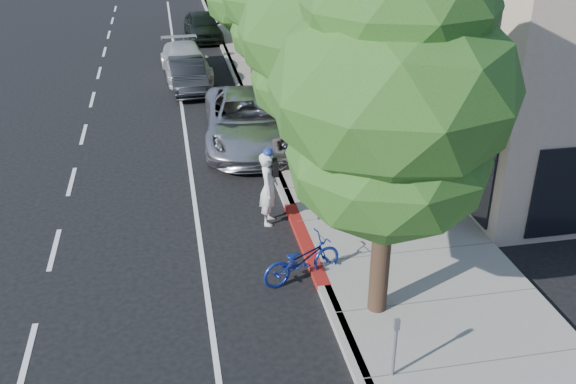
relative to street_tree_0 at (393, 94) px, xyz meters
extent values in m
plane|color=black|center=(-0.90, 2.00, -4.87)|extent=(120.00, 120.00, 0.00)
cube|color=gray|center=(1.40, 10.00, -4.80)|extent=(4.60, 56.00, 0.15)
cube|color=#9E998E|center=(-0.90, 10.00, -4.80)|extent=(0.30, 56.00, 0.15)
cube|color=maroon|center=(-0.90, 3.00, -4.80)|extent=(0.32, 4.00, 0.15)
cylinder|color=black|center=(0.00, 0.00, -3.46)|extent=(0.40, 0.40, 2.82)
ellipsoid|color=#1D5118|center=(0.00, 0.00, -1.25)|extent=(3.91, 3.91, 3.13)
ellipsoid|color=#1D5118|center=(0.00, 0.00, 0.12)|extent=(4.60, 4.60, 3.68)
ellipsoid|color=#1D5118|center=(0.00, 0.00, 1.57)|extent=(3.45, 3.45, 2.76)
cylinder|color=black|center=(0.00, 6.00, -3.55)|extent=(0.40, 0.40, 2.64)
ellipsoid|color=#1D5118|center=(0.00, 6.00, -1.48)|extent=(3.62, 3.62, 2.89)
ellipsoid|color=#1D5118|center=(0.00, 6.00, -0.19)|extent=(4.25, 4.25, 3.40)
cylinder|color=black|center=(0.00, 12.00, -3.57)|extent=(0.40, 0.40, 2.62)
ellipsoid|color=#1D5118|center=(0.00, 12.00, -1.51)|extent=(3.40, 3.40, 2.72)
cylinder|color=black|center=(0.00, 18.00, -3.48)|extent=(0.40, 0.40, 2.80)
cylinder|color=black|center=(0.00, 24.00, -3.42)|extent=(0.40, 0.40, 2.90)
cylinder|color=black|center=(0.00, 30.00, -3.55)|extent=(0.40, 0.40, 2.64)
imported|color=silver|center=(-1.60, 4.36, -3.86)|extent=(0.67, 0.84, 2.02)
imported|color=navy|center=(-1.30, 1.56, -4.35)|extent=(2.11, 1.30, 1.04)
imported|color=#BCBCC1|center=(-1.40, 10.00, -4.01)|extent=(3.33, 6.42, 1.73)
imported|color=black|center=(-3.10, 16.50, -4.21)|extent=(1.61, 4.12, 1.34)
imported|color=silver|center=(-3.10, 18.59, -4.16)|extent=(2.37, 5.07, 1.43)
imported|color=black|center=(-1.80, 25.80, -4.12)|extent=(2.13, 4.58, 1.52)
imported|color=black|center=(0.81, 10.25, -3.75)|extent=(1.19, 1.13, 1.94)
camera|label=1|loc=(-3.95, -10.52, 3.57)|focal=40.00mm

